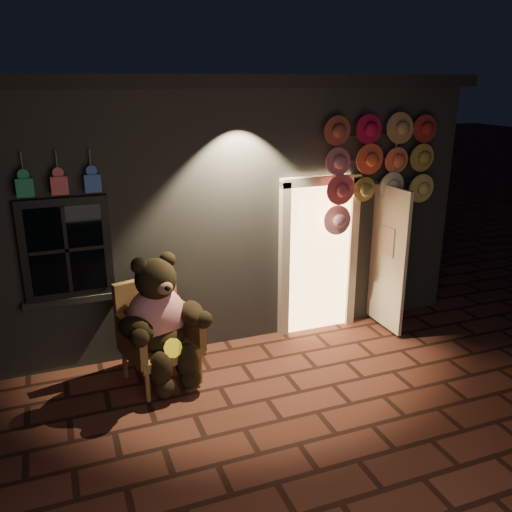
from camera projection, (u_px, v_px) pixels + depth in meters
ground at (267, 399)px, 6.05m from camera, size 60.00×60.00×0.00m
shop_building at (178, 184)px, 9.04m from camera, size 7.30×5.95×3.51m
wicker_armchair at (156, 331)px, 6.34m from camera, size 0.97×0.92×1.19m
teddy_bear at (160, 321)px, 6.15m from camera, size 1.07×0.96×1.52m
hat_rack at (379, 166)px, 7.18m from camera, size 1.67×0.22×2.94m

